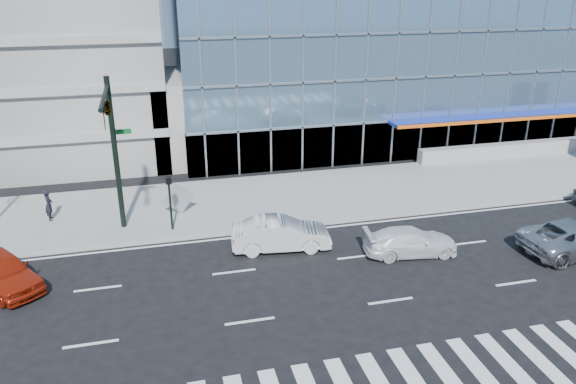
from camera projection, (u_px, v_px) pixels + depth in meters
name	position (u px, v px, depth m)	size (l,w,h in m)	color
ground	(357.00, 257.00, 27.13)	(160.00, 160.00, 0.00)	black
sidewalk	(311.00, 195.00, 34.32)	(120.00, 8.00, 0.15)	gray
theatre_building	(405.00, 33.00, 50.93)	(42.00, 26.00, 15.00)	#6A92B2
ramp_block	(194.00, 116.00, 40.89)	(6.00, 8.00, 6.00)	gray
traffic_signal	(110.00, 123.00, 26.49)	(1.14, 5.74, 8.00)	black
ped_signal_post	(170.00, 195.00, 28.88)	(0.30, 0.33, 3.00)	black
white_suv	(411.00, 241.00, 27.19)	(1.85, 4.56, 1.32)	white
white_sedan	(281.00, 234.00, 27.63)	(1.69, 4.86, 1.60)	silver
red_sedan	(2.00, 271.00, 24.26)	(1.89, 4.69, 1.60)	#A2220C
pedestrian	(49.00, 205.00, 30.48)	(0.64, 0.42, 1.74)	black
tilted_panel	(179.00, 198.00, 31.25)	(1.30, 0.06, 1.30)	gray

